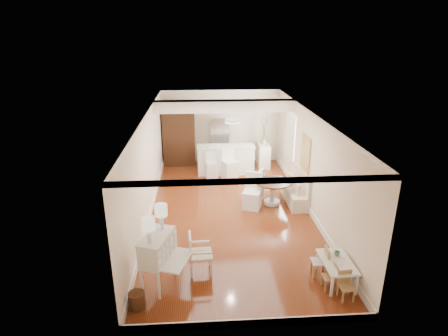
{
  "coord_description": "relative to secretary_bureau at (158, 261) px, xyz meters",
  "views": [
    {
      "loc": [
        -0.81,
        -9.61,
        4.84
      ],
      "look_at": [
        -0.15,
        0.3,
        1.22
      ],
      "focal_mm": 30.0,
      "sensor_mm": 36.0,
      "label": 1
    }
  ],
  "objects": [
    {
      "name": "pencil_cup",
      "position": [
        3.66,
        0.07,
        -0.04
      ],
      "size": [
        0.14,
        0.14,
        0.09
      ],
      "primitive_type": "imported",
      "rotation": [
        0.0,
        0.0,
        -0.24
      ],
      "color": "#5A9B62",
      "rests_on": "kids_table"
    },
    {
      "name": "dining_table",
      "position": [
        2.99,
        3.63,
        -0.21
      ],
      "size": [
        1.16,
        1.16,
        0.72
      ],
      "primitive_type": "cylinder",
      "rotation": [
        0.0,
        0.0,
        -0.11
      ],
      "color": "#412715",
      "rests_on": "ground"
    },
    {
      "name": "bar_stool_left",
      "position": [
        1.28,
        5.71,
        -0.08
      ],
      "size": [
        0.44,
        0.44,
        0.98
      ],
      "primitive_type": "cube",
      "rotation": [
        0.0,
        0.0,
        0.13
      ],
      "color": "white",
      "rests_on": "ground"
    },
    {
      "name": "slip_chair_far",
      "position": [
        2.51,
        4.02,
        -0.08
      ],
      "size": [
        0.66,
        0.65,
        0.98
      ],
      "primitive_type": "cube",
      "rotation": [
        0.0,
        0.0,
        -2.14
      ],
      "color": "silver",
      "rests_on": "ground"
    },
    {
      "name": "sideboard",
      "position": [
        3.27,
        6.97,
        -0.13
      ],
      "size": [
        0.41,
        0.92,
        0.88
      ],
      "primitive_type": "cube",
      "rotation": [
        0.0,
        0.0,
        -0.0
      ],
      "color": "silver",
      "rests_on": "ground"
    },
    {
      "name": "pantry_cabinet",
      "position": [
        0.1,
        7.38,
        0.58
      ],
      "size": [
        1.2,
        0.6,
        2.3
      ],
      "primitive_type": "cube",
      "color": "#381E11",
      "rests_on": "ground"
    },
    {
      "name": "kids_chair_b",
      "position": [
        3.32,
        0.1,
        -0.24
      ],
      "size": [
        0.34,
        0.34,
        0.66
      ],
      "primitive_type": "cube",
      "rotation": [
        0.0,
        0.0,
        -1.64
      ],
      "color": "tan",
      "rests_on": "ground"
    },
    {
      "name": "bar_stool_right",
      "position": [
        1.88,
        5.48,
        0.01
      ],
      "size": [
        0.61,
        0.61,
        1.17
      ],
      "primitive_type": "cube",
      "rotation": [
        0.0,
        0.0,
        0.39
      ],
      "color": "white",
      "rests_on": "ground"
    },
    {
      "name": "kids_chair_a",
      "position": [
        3.39,
        -0.34,
        -0.3
      ],
      "size": [
        0.27,
        0.27,
        0.55
      ],
      "primitive_type": "cube",
      "rotation": [
        0.0,
        0.0,
        -1.53
      ],
      "color": "#A07549",
      "rests_on": "ground"
    },
    {
      "name": "breakfast_counter",
      "position": [
        1.8,
        6.3,
        -0.06
      ],
      "size": [
        2.05,
        0.65,
        1.03
      ],
      "primitive_type": "cube",
      "color": "white",
      "rests_on": "ground"
    },
    {
      "name": "kids_chair_c",
      "position": [
        3.61,
        -0.68,
        -0.28
      ],
      "size": [
        0.3,
        0.3,
        0.58
      ],
      "primitive_type": "cube",
      "rotation": [
        0.0,
        0.0,
        0.08
      ],
      "color": "#AA814D",
      "rests_on": "ground"
    },
    {
      "name": "gustavian_armchair",
      "position": [
        0.84,
        0.37,
        -0.12
      ],
      "size": [
        0.55,
        0.55,
        0.91
      ],
      "primitive_type": "cube",
      "rotation": [
        0.0,
        0.0,
        1.62
      ],
      "color": "white",
      "rests_on": "ground"
    },
    {
      "name": "fridge",
      "position": [
        2.0,
        7.35,
        0.33
      ],
      "size": [
        0.75,
        0.65,
        1.8
      ],
      "primitive_type": "imported",
      "color": "silver",
      "rests_on": "ground"
    },
    {
      "name": "banquette",
      "position": [
        3.69,
        3.7,
        -0.08
      ],
      "size": [
        0.52,
        1.6,
        0.98
      ],
      "primitive_type": "cube",
      "color": "silver",
      "rests_on": "ground"
    },
    {
      "name": "branch_vase",
      "position": [
        3.3,
        6.99,
        0.4
      ],
      "size": [
        0.19,
        0.19,
        0.19
      ],
      "primitive_type": "imported",
      "rotation": [
        0.0,
        0.0,
        0.07
      ],
      "color": "white",
      "rests_on": "sideboard"
    },
    {
      "name": "room",
      "position": [
        1.74,
        3.52,
        1.41
      ],
      "size": [
        9.0,
        9.04,
        2.82
      ],
      "color": "brown",
      "rests_on": "ground"
    },
    {
      "name": "slip_chair_near",
      "position": [
        2.35,
        3.39,
        -0.05
      ],
      "size": [
        0.64,
        0.65,
        1.04
      ],
      "primitive_type": "cube",
      "rotation": [
        0.0,
        0.0,
        -0.35
      ],
      "color": "white",
      "rests_on": "ground"
    },
    {
      "name": "secretary_bureau",
      "position": [
        0.0,
        0.0,
        0.0
      ],
      "size": [
        1.13,
        1.15,
        1.14
      ],
      "primitive_type": "cube",
      "rotation": [
        0.0,
        0.0,
        -0.32
      ],
      "color": "white",
      "rests_on": "ground"
    },
    {
      "name": "wicker_basket",
      "position": [
        -0.35,
        -0.64,
        -0.42
      ],
      "size": [
        0.38,
        0.38,
        0.31
      ],
      "primitive_type": "cylinder",
      "rotation": [
        0.0,
        0.0,
        0.23
      ],
      "color": "#4F2C18",
      "rests_on": "ground"
    },
    {
      "name": "kids_table",
      "position": [
        3.6,
        -0.13,
        -0.33
      ],
      "size": [
        0.6,
        0.98,
        0.49
      ],
      "primitive_type": "cube",
      "rotation": [
        0.0,
        0.0,
        0.02
      ],
      "color": "white",
      "rests_on": "ground"
    }
  ]
}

